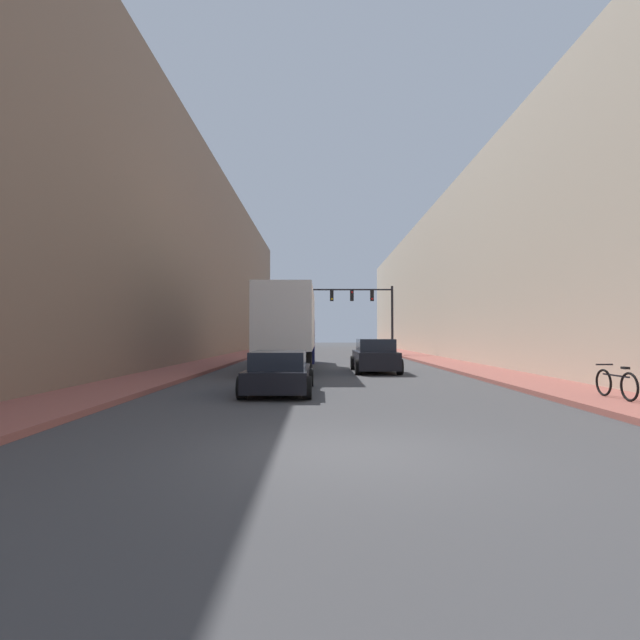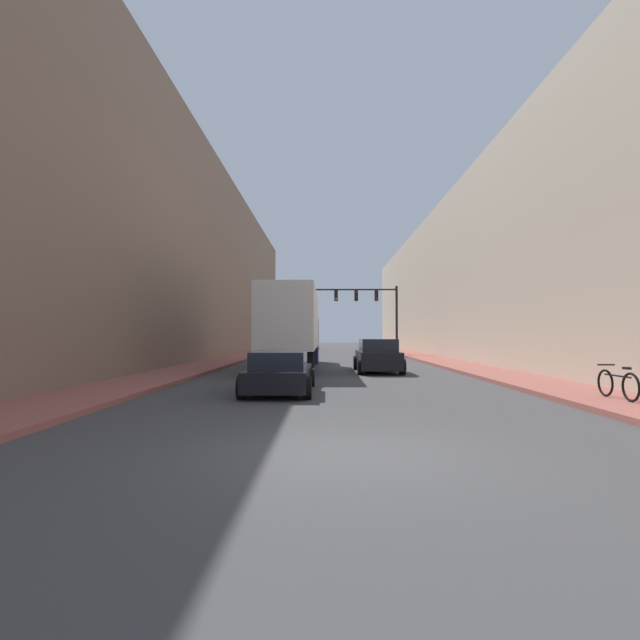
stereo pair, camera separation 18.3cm
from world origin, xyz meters
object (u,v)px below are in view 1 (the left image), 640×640
at_px(traffic_signal_gantry, 371,305).
at_px(parked_bicycle, 619,384).
at_px(semi_truck, 292,326).
at_px(suv_car, 377,356).
at_px(sedan_car, 282,372).

relative_size(traffic_signal_gantry, parked_bicycle, 3.77).
bearing_deg(traffic_signal_gantry, parked_bicycle, -83.31).
bearing_deg(traffic_signal_gantry, semi_truck, -110.03).
xyz_separation_m(semi_truck, traffic_signal_gantry, (5.71, 15.67, 2.01)).
distance_m(semi_truck, suv_car, 5.09).
bearing_deg(suv_car, parked_bicycle, -65.51).
bearing_deg(semi_truck, parked_bicycle, -55.78).
height_order(semi_truck, suv_car, semi_truck).
relative_size(semi_truck, sedan_car, 2.81).
height_order(semi_truck, parked_bicycle, semi_truck).
distance_m(sedan_car, suv_car, 9.06).
bearing_deg(semi_truck, traffic_signal_gantry, 69.97).
xyz_separation_m(suv_car, traffic_signal_gantry, (1.54, 18.21, 3.47)).
bearing_deg(traffic_signal_gantry, suv_car, -94.85).
bearing_deg(parked_bicycle, suv_car, 114.49).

